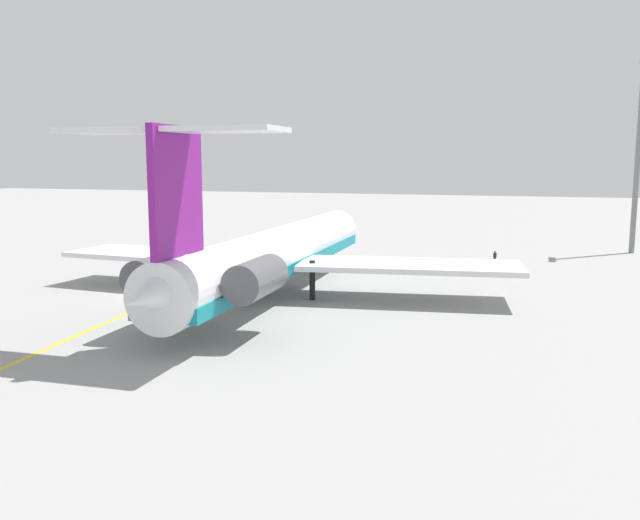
% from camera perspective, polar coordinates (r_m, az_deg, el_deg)
% --- Properties ---
extents(ground, '(369.83, 369.83, 0.00)m').
position_cam_1_polar(ground, '(62.37, -15.13, -2.98)').
color(ground, gray).
extents(main_jetliner, '(48.87, 43.45, 14.25)m').
position_cam_1_polar(main_jetliner, '(59.20, -4.05, 0.50)').
color(main_jetliner, silver).
rests_on(main_jetliner, ground).
extents(ground_crew_near_nose, '(0.26, 0.37, 1.64)m').
position_cam_1_polar(ground_crew_near_nose, '(80.55, 14.68, 0.33)').
color(ground_crew_near_nose, black).
rests_on(ground_crew_near_nose, ground).
extents(ground_crew_near_tail, '(0.27, 0.37, 1.68)m').
position_cam_1_polar(ground_crew_near_tail, '(88.74, -5.43, 1.33)').
color(ground_crew_near_tail, black).
rests_on(ground_crew_near_tail, ground).
extents(safety_cone_nose, '(0.40, 0.40, 0.55)m').
position_cam_1_polar(safety_cone_nose, '(90.21, -9.83, 0.85)').
color(safety_cone_nose, '#EA590F').
rests_on(safety_cone_nose, ground).
extents(safety_cone_tail, '(0.40, 0.40, 0.55)m').
position_cam_1_polar(safety_cone_tail, '(91.12, -11.48, 0.88)').
color(safety_cone_tail, '#EA590F').
rests_on(safety_cone_tail, ground).
extents(taxiway_centreline, '(70.02, 6.26, 0.01)m').
position_cam_1_polar(taxiway_centreline, '(65.19, -11.42, -2.36)').
color(taxiway_centreline, gold).
rests_on(taxiway_centreline, ground).
extents(light_mast, '(4.00, 0.70, 25.16)m').
position_cam_1_polar(light_mast, '(96.40, 25.52, 8.70)').
color(light_mast, slate).
rests_on(light_mast, ground).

